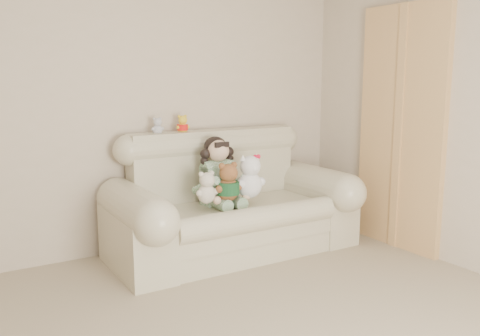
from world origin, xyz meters
name	(u,v)px	position (x,y,z in m)	size (l,w,h in m)	color
wall_back	(108,101)	(0.00, 2.50, 1.30)	(4.50, 4.50, 0.00)	beige
sofa	(234,193)	(0.89, 2.00, 0.52)	(2.10, 0.95, 1.03)	beige
door_panel	(401,129)	(2.22, 1.40, 1.05)	(0.06, 0.90, 2.10)	tan
seated_child	(218,170)	(0.78, 2.08, 0.71)	(0.35, 0.43, 0.59)	#256B2B
brown_teddy	(228,178)	(0.75, 1.85, 0.69)	(0.24, 0.18, 0.37)	brown
white_cat	(250,172)	(0.96, 1.86, 0.72)	(0.28, 0.21, 0.43)	white
cream_teddy	(206,184)	(0.57, 1.87, 0.65)	(0.20, 0.15, 0.30)	beige
yellow_mini_bear	(182,123)	(0.59, 2.36, 1.10)	(0.12, 0.09, 0.19)	gold
grey_mini_plush	(157,125)	(0.37, 2.37, 1.10)	(0.11, 0.09, 0.17)	#BAB9C1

